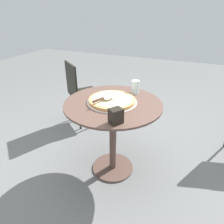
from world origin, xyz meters
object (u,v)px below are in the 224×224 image
object	(u,v)px
drinking_cup	(135,87)
pizza_server	(103,98)
napkin_dispenser	(116,116)
patio_chair_far	(80,90)
patio_table	(113,121)
pizza_on_tray	(112,100)

from	to	relation	value
drinking_cup	pizza_server	bearing A→B (deg)	152.62
napkin_dispenser	patio_chair_far	world-z (taller)	patio_chair_far
patio_table	pizza_server	size ratio (longest dim) A/B	4.03
napkin_dispenser	pizza_server	bearing A→B (deg)	-103.49
pizza_on_tray	napkin_dispenser	world-z (taller)	napkin_dispenser
drinking_cup	patio_chair_far	xyz separation A→B (m)	(0.40, 0.88, -0.31)
patio_table	patio_chair_far	size ratio (longest dim) A/B	0.99
patio_chair_far	patio_table	bearing A→B (deg)	-131.48
pizza_server	pizza_on_tray	bearing A→B (deg)	-34.32
pizza_on_tray	napkin_dispenser	distance (m)	0.35
pizza_on_tray	drinking_cup	xyz separation A→B (m)	(0.27, -0.13, 0.05)
patio_table	drinking_cup	bearing A→B (deg)	-22.47
pizza_on_tray	pizza_server	bearing A→B (deg)	145.68
drinking_cup	patio_chair_far	size ratio (longest dim) A/B	0.15
pizza_on_tray	drinking_cup	world-z (taller)	drinking_cup
napkin_dispenser	patio_chair_far	size ratio (longest dim) A/B	0.13
pizza_server	patio_chair_far	bearing A→B (deg)	43.34
patio_table	pizza_on_tray	world-z (taller)	pizza_on_tray
drinking_cup	patio_table	bearing A→B (deg)	157.53
patio_table	napkin_dispenser	xyz separation A→B (m)	(-0.30, -0.15, 0.24)
pizza_server	patio_chair_far	size ratio (longest dim) A/B	0.25
pizza_server	napkin_dispenser	distance (m)	0.32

